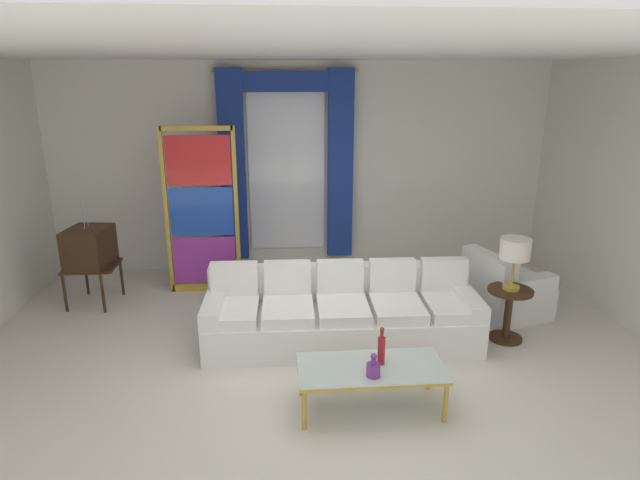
{
  "coord_description": "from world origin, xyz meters",
  "views": [
    {
      "loc": [
        -0.38,
        -4.74,
        2.8
      ],
      "look_at": [
        0.09,
        0.9,
        1.05
      ],
      "focal_mm": 29.97,
      "sensor_mm": 36.0,
      "label": 1
    }
  ],
  "objects_px": {
    "stained_glass_divider": "(202,215)",
    "coffee_table": "(371,370)",
    "bottle_blue_decanter": "(373,368)",
    "peacock_figurine": "(229,284)",
    "armchair_white": "(503,292)",
    "table_lamp_brass": "(515,251)",
    "vintage_tv": "(89,249)",
    "bottle_crystal_tall": "(381,349)",
    "round_side_table": "(508,310)",
    "couch_white_long": "(341,314)"
  },
  "relations": [
    {
      "from": "coffee_table",
      "to": "round_side_table",
      "type": "relative_size",
      "value": 2.12
    },
    {
      "from": "bottle_blue_decanter",
      "to": "bottle_crystal_tall",
      "type": "height_order",
      "value": "bottle_crystal_tall"
    },
    {
      "from": "round_side_table",
      "to": "table_lamp_brass",
      "type": "height_order",
      "value": "table_lamp_brass"
    },
    {
      "from": "vintage_tv",
      "to": "peacock_figurine",
      "type": "xyz_separation_m",
      "value": [
        1.7,
        -0.06,
        -0.51
      ]
    },
    {
      "from": "stained_glass_divider",
      "to": "coffee_table",
      "type": "bearing_deg",
      "value": -58.34
    },
    {
      "from": "peacock_figurine",
      "to": "coffee_table",
      "type": "bearing_deg",
      "value": -60.2
    },
    {
      "from": "coffee_table",
      "to": "stained_glass_divider",
      "type": "xyz_separation_m",
      "value": [
        -1.75,
        2.84,
        0.69
      ]
    },
    {
      "from": "peacock_figurine",
      "to": "round_side_table",
      "type": "distance_m",
      "value": 3.41
    },
    {
      "from": "bottle_blue_decanter",
      "to": "table_lamp_brass",
      "type": "bearing_deg",
      "value": 36.81
    },
    {
      "from": "couch_white_long",
      "to": "round_side_table",
      "type": "height_order",
      "value": "couch_white_long"
    },
    {
      "from": "couch_white_long",
      "to": "table_lamp_brass",
      "type": "xyz_separation_m",
      "value": [
        1.82,
        -0.15,
        0.72
      ]
    },
    {
      "from": "peacock_figurine",
      "to": "armchair_white",
      "type": "bearing_deg",
      "value": -11.59
    },
    {
      "from": "coffee_table",
      "to": "bottle_crystal_tall",
      "type": "height_order",
      "value": "bottle_crystal_tall"
    },
    {
      "from": "bottle_crystal_tall",
      "to": "bottle_blue_decanter",
      "type": "bearing_deg",
      "value": -118.3
    },
    {
      "from": "couch_white_long",
      "to": "table_lamp_brass",
      "type": "bearing_deg",
      "value": -4.78
    },
    {
      "from": "coffee_table",
      "to": "bottle_blue_decanter",
      "type": "bearing_deg",
      "value": -93.76
    },
    {
      "from": "couch_white_long",
      "to": "stained_glass_divider",
      "type": "xyz_separation_m",
      "value": [
        -1.65,
        1.55,
        0.75
      ]
    },
    {
      "from": "round_side_table",
      "to": "table_lamp_brass",
      "type": "distance_m",
      "value": 0.67
    },
    {
      "from": "vintage_tv",
      "to": "stained_glass_divider",
      "type": "bearing_deg",
      "value": 12.85
    },
    {
      "from": "vintage_tv",
      "to": "peacock_figurine",
      "type": "bearing_deg",
      "value": -1.98
    },
    {
      "from": "armchair_white",
      "to": "vintage_tv",
      "type": "bearing_deg",
      "value": 171.61
    },
    {
      "from": "table_lamp_brass",
      "to": "bottle_blue_decanter",
      "type": "bearing_deg",
      "value": -143.19
    },
    {
      "from": "bottle_blue_decanter",
      "to": "armchair_white",
      "type": "xyz_separation_m",
      "value": [
        1.94,
        1.94,
        -0.19
      ]
    },
    {
      "from": "coffee_table",
      "to": "stained_glass_divider",
      "type": "bearing_deg",
      "value": 121.66
    },
    {
      "from": "bottle_blue_decanter",
      "to": "armchair_white",
      "type": "distance_m",
      "value": 2.75
    },
    {
      "from": "bottle_blue_decanter",
      "to": "vintage_tv",
      "type": "bearing_deg",
      "value": 139.22
    },
    {
      "from": "vintage_tv",
      "to": "peacock_figurine",
      "type": "height_order",
      "value": "vintage_tv"
    },
    {
      "from": "couch_white_long",
      "to": "armchair_white",
      "type": "distance_m",
      "value": 2.09
    },
    {
      "from": "coffee_table",
      "to": "table_lamp_brass",
      "type": "bearing_deg",
      "value": 33.58
    },
    {
      "from": "armchair_white",
      "to": "table_lamp_brass",
      "type": "height_order",
      "value": "table_lamp_brass"
    },
    {
      "from": "bottle_crystal_tall",
      "to": "table_lamp_brass",
      "type": "distance_m",
      "value": 2.02
    },
    {
      "from": "coffee_table",
      "to": "peacock_figurine",
      "type": "xyz_separation_m",
      "value": [
        -1.41,
        2.47,
        -0.15
      ]
    },
    {
      "from": "couch_white_long",
      "to": "peacock_figurine",
      "type": "bearing_deg",
      "value": 138.1
    },
    {
      "from": "stained_glass_divider",
      "to": "round_side_table",
      "type": "height_order",
      "value": "stained_glass_divider"
    },
    {
      "from": "coffee_table",
      "to": "armchair_white",
      "type": "height_order",
      "value": "armchair_white"
    },
    {
      "from": "round_side_table",
      "to": "table_lamp_brass",
      "type": "relative_size",
      "value": 1.04
    },
    {
      "from": "couch_white_long",
      "to": "round_side_table",
      "type": "xyz_separation_m",
      "value": [
        1.82,
        -0.15,
        0.05
      ]
    },
    {
      "from": "round_side_table",
      "to": "stained_glass_divider",
      "type": "bearing_deg",
      "value": 153.87
    },
    {
      "from": "couch_white_long",
      "to": "bottle_crystal_tall",
      "type": "height_order",
      "value": "couch_white_long"
    },
    {
      "from": "bottle_crystal_tall",
      "to": "vintage_tv",
      "type": "distance_m",
      "value": 4.07
    },
    {
      "from": "bottle_crystal_tall",
      "to": "vintage_tv",
      "type": "xyz_separation_m",
      "value": [
        -3.21,
        2.49,
        0.18
      ]
    },
    {
      "from": "bottle_blue_decanter",
      "to": "stained_glass_divider",
      "type": "height_order",
      "value": "stained_glass_divider"
    },
    {
      "from": "bottle_blue_decanter",
      "to": "round_side_table",
      "type": "relative_size",
      "value": 0.35
    },
    {
      "from": "bottle_blue_decanter",
      "to": "table_lamp_brass",
      "type": "relative_size",
      "value": 0.37
    },
    {
      "from": "peacock_figurine",
      "to": "table_lamp_brass",
      "type": "xyz_separation_m",
      "value": [
        3.13,
        -1.33,
        0.81
      ]
    },
    {
      "from": "armchair_white",
      "to": "round_side_table",
      "type": "distance_m",
      "value": 0.68
    },
    {
      "from": "bottle_blue_decanter",
      "to": "peacock_figurine",
      "type": "relative_size",
      "value": 0.35
    },
    {
      "from": "coffee_table",
      "to": "round_side_table",
      "type": "xyz_separation_m",
      "value": [
        1.72,
        1.14,
        -0.02
      ]
    },
    {
      "from": "vintage_tv",
      "to": "round_side_table",
      "type": "xyz_separation_m",
      "value": [
        4.84,
        -1.39,
        -0.37
      ]
    },
    {
      "from": "stained_glass_divider",
      "to": "peacock_figurine",
      "type": "xyz_separation_m",
      "value": [
        0.34,
        -0.37,
        -0.84
      ]
    }
  ]
}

